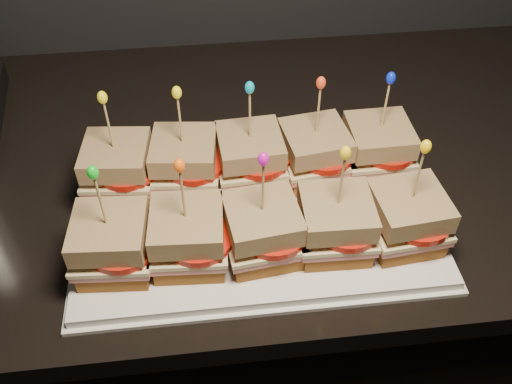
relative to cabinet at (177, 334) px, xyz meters
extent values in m
cube|color=black|center=(0.00, 0.00, 0.00)|extent=(2.21, 0.61, 0.90)
cube|color=black|center=(0.00, 0.00, 0.47)|extent=(2.25, 0.65, 0.03)
cube|color=white|center=(0.15, -0.14, 0.49)|extent=(0.45, 0.28, 0.02)
cube|color=white|center=(0.15, -0.14, 0.49)|extent=(0.46, 0.29, 0.01)
cube|color=brown|center=(-0.02, -0.08, 0.51)|extent=(0.09, 0.09, 0.02)
cube|color=#C45C55|center=(-0.02, -0.08, 0.53)|extent=(0.10, 0.09, 0.01)
cube|color=beige|center=(-0.02, -0.08, 0.53)|extent=(0.10, 0.10, 0.01)
cylinder|color=red|center=(-0.01, -0.08, 0.54)|extent=(0.08, 0.08, 0.01)
cube|color=brown|center=(-0.02, -0.08, 0.56)|extent=(0.09, 0.09, 0.03)
cylinder|color=tan|center=(-0.02, -0.08, 0.60)|extent=(0.00, 0.00, 0.09)
ellipsoid|color=yellow|center=(-0.02, -0.08, 0.65)|extent=(0.01, 0.01, 0.02)
cube|color=brown|center=(0.06, -0.08, 0.51)|extent=(0.09, 0.09, 0.02)
cube|color=#C45C55|center=(0.06, -0.08, 0.53)|extent=(0.10, 0.09, 0.01)
cube|color=beige|center=(0.06, -0.08, 0.53)|extent=(0.10, 0.10, 0.01)
cylinder|color=red|center=(0.07, -0.08, 0.54)|extent=(0.08, 0.08, 0.01)
cube|color=brown|center=(0.06, -0.08, 0.56)|extent=(0.09, 0.09, 0.03)
cylinder|color=tan|center=(0.06, -0.08, 0.60)|extent=(0.00, 0.00, 0.09)
ellipsoid|color=yellow|center=(0.06, -0.08, 0.65)|extent=(0.01, 0.01, 0.02)
cube|color=brown|center=(0.15, -0.08, 0.51)|extent=(0.08, 0.08, 0.02)
cube|color=#C45C55|center=(0.15, -0.08, 0.53)|extent=(0.09, 0.09, 0.01)
cube|color=beige|center=(0.15, -0.08, 0.53)|extent=(0.09, 0.09, 0.01)
cylinder|color=red|center=(0.16, -0.08, 0.54)|extent=(0.08, 0.08, 0.01)
cube|color=brown|center=(0.15, -0.08, 0.56)|extent=(0.09, 0.09, 0.03)
cylinder|color=tan|center=(0.15, -0.08, 0.60)|extent=(0.00, 0.00, 0.09)
ellipsoid|color=#0A92B3|center=(0.15, -0.08, 0.65)|extent=(0.01, 0.01, 0.02)
cube|color=brown|center=(0.23, -0.08, 0.51)|extent=(0.09, 0.09, 0.02)
cube|color=#C45C55|center=(0.23, -0.08, 0.53)|extent=(0.10, 0.10, 0.01)
cube|color=beige|center=(0.23, -0.08, 0.53)|extent=(0.10, 0.10, 0.01)
cylinder|color=red|center=(0.25, -0.08, 0.54)|extent=(0.08, 0.08, 0.01)
cube|color=brown|center=(0.23, -0.08, 0.56)|extent=(0.09, 0.09, 0.03)
cylinder|color=tan|center=(0.23, -0.08, 0.60)|extent=(0.00, 0.00, 0.09)
ellipsoid|color=#E7401C|center=(0.23, -0.08, 0.65)|extent=(0.01, 0.01, 0.02)
cube|color=brown|center=(0.32, -0.08, 0.51)|extent=(0.08, 0.08, 0.02)
cube|color=#C45C55|center=(0.32, -0.08, 0.53)|extent=(0.09, 0.09, 0.01)
cube|color=beige|center=(0.32, -0.08, 0.53)|extent=(0.09, 0.09, 0.01)
cylinder|color=red|center=(0.33, -0.08, 0.54)|extent=(0.08, 0.08, 0.01)
cube|color=brown|center=(0.32, -0.08, 0.56)|extent=(0.08, 0.08, 0.03)
cylinder|color=tan|center=(0.32, -0.08, 0.60)|extent=(0.00, 0.00, 0.09)
ellipsoid|color=#0A21CD|center=(0.32, -0.08, 0.65)|extent=(0.01, 0.01, 0.02)
cube|color=brown|center=(-0.02, -0.21, 0.51)|extent=(0.09, 0.09, 0.02)
cube|color=#C45C55|center=(-0.02, -0.21, 0.53)|extent=(0.09, 0.09, 0.01)
cube|color=beige|center=(-0.02, -0.21, 0.53)|extent=(0.10, 0.09, 0.01)
cylinder|color=red|center=(-0.01, -0.21, 0.54)|extent=(0.08, 0.08, 0.01)
cube|color=brown|center=(-0.02, -0.21, 0.56)|extent=(0.09, 0.09, 0.03)
cylinder|color=tan|center=(-0.02, -0.21, 0.60)|extent=(0.00, 0.00, 0.09)
ellipsoid|color=#14B91E|center=(-0.02, -0.21, 0.65)|extent=(0.01, 0.01, 0.02)
cube|color=brown|center=(0.06, -0.21, 0.51)|extent=(0.09, 0.09, 0.02)
cube|color=#C45C55|center=(0.06, -0.21, 0.53)|extent=(0.09, 0.09, 0.01)
cube|color=beige|center=(0.06, -0.21, 0.53)|extent=(0.10, 0.09, 0.01)
cylinder|color=red|center=(0.07, -0.21, 0.54)|extent=(0.08, 0.08, 0.01)
cube|color=brown|center=(0.06, -0.21, 0.56)|extent=(0.09, 0.09, 0.03)
cylinder|color=tan|center=(0.06, -0.21, 0.60)|extent=(0.00, 0.00, 0.09)
ellipsoid|color=#F75A0E|center=(0.06, -0.21, 0.65)|extent=(0.01, 0.01, 0.02)
cube|color=brown|center=(0.15, -0.21, 0.51)|extent=(0.09, 0.09, 0.02)
cube|color=#C45C55|center=(0.15, -0.21, 0.53)|extent=(0.10, 0.10, 0.01)
cube|color=beige|center=(0.15, -0.21, 0.53)|extent=(0.10, 0.10, 0.01)
cylinder|color=red|center=(0.16, -0.21, 0.54)|extent=(0.08, 0.08, 0.01)
cube|color=brown|center=(0.15, -0.21, 0.56)|extent=(0.09, 0.09, 0.03)
cylinder|color=tan|center=(0.15, -0.21, 0.60)|extent=(0.00, 0.00, 0.09)
ellipsoid|color=#CC0FA6|center=(0.15, -0.21, 0.65)|extent=(0.01, 0.01, 0.02)
cube|color=brown|center=(0.23, -0.21, 0.51)|extent=(0.08, 0.08, 0.02)
cube|color=#C45C55|center=(0.23, -0.21, 0.53)|extent=(0.09, 0.09, 0.01)
cube|color=beige|center=(0.23, -0.21, 0.53)|extent=(0.09, 0.09, 0.01)
cylinder|color=red|center=(0.25, -0.21, 0.54)|extent=(0.08, 0.08, 0.01)
cube|color=brown|center=(0.23, -0.21, 0.56)|extent=(0.08, 0.08, 0.03)
cylinder|color=tan|center=(0.23, -0.21, 0.60)|extent=(0.00, 0.00, 0.09)
ellipsoid|color=yellow|center=(0.23, -0.21, 0.65)|extent=(0.01, 0.01, 0.02)
cube|color=brown|center=(0.32, -0.21, 0.51)|extent=(0.09, 0.09, 0.02)
cube|color=#C45C55|center=(0.32, -0.21, 0.53)|extent=(0.10, 0.09, 0.01)
cube|color=beige|center=(0.32, -0.21, 0.53)|extent=(0.10, 0.09, 0.01)
cylinder|color=red|center=(0.33, -0.21, 0.54)|extent=(0.08, 0.08, 0.01)
cube|color=brown|center=(0.32, -0.21, 0.56)|extent=(0.09, 0.09, 0.03)
cylinder|color=tan|center=(0.32, -0.21, 0.60)|extent=(0.00, 0.00, 0.09)
ellipsoid|color=yellow|center=(0.32, -0.21, 0.65)|extent=(0.01, 0.01, 0.02)
camera|label=1|loc=(0.09, -0.65, 1.04)|focal=40.00mm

